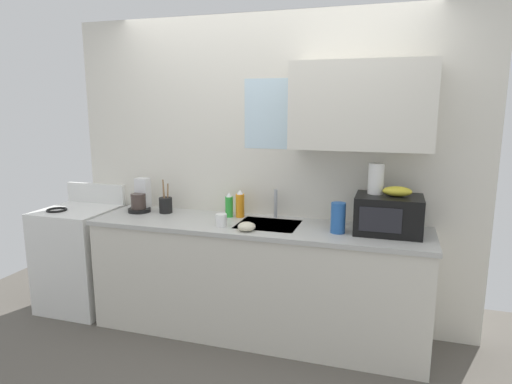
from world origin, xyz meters
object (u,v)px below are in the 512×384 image
(banana_bunch, at_px, (397,191))
(coffee_maker, at_px, (141,199))
(microwave, at_px, (388,215))
(dish_soap_bottle_orange, at_px, (240,204))
(mug_white, at_px, (221,220))
(small_bowl, at_px, (247,227))
(utensil_crock, at_px, (166,205))
(stove_range, at_px, (80,257))
(dish_soap_bottle_green, at_px, (229,206))
(paper_towel_roll, at_px, (376,179))
(cereal_canister, at_px, (338,218))

(banana_bunch, xyz_separation_m, coffee_maker, (-2.08, 0.06, -0.20))
(microwave, bearing_deg, coffee_maker, 178.31)
(coffee_maker, xyz_separation_m, dish_soap_bottle_orange, (0.88, 0.06, 0.00))
(microwave, bearing_deg, mug_white, -171.04)
(microwave, xyz_separation_m, banana_bunch, (0.05, 0.00, 0.17))
(coffee_maker, bearing_deg, small_bowl, -16.26)
(banana_bunch, xyz_separation_m, utensil_crock, (-1.85, 0.07, -0.23))
(stove_range, xyz_separation_m, mug_white, (1.42, -0.14, 0.49))
(stove_range, relative_size, dish_soap_bottle_green, 5.35)
(stove_range, height_order, paper_towel_roll, paper_towel_roll)
(utensil_crock, bearing_deg, cereal_canister, -6.62)
(stove_range, relative_size, coffee_maker, 3.86)
(dish_soap_bottle_orange, relative_size, dish_soap_bottle_green, 1.11)
(stove_range, relative_size, dish_soap_bottle_orange, 4.81)
(dish_soap_bottle_orange, bearing_deg, mug_white, -97.34)
(banana_bunch, xyz_separation_m, dish_soap_bottle_green, (-1.29, 0.10, -0.21))
(paper_towel_roll, bearing_deg, mug_white, -167.64)
(banana_bunch, bearing_deg, coffee_maker, 178.40)
(dish_soap_bottle_green, height_order, mug_white, dish_soap_bottle_green)
(banana_bunch, xyz_separation_m, small_bowl, (-1.03, -0.25, -0.27))
(paper_towel_roll, height_order, small_bowl, paper_towel_roll)
(dish_soap_bottle_green, height_order, cereal_canister, cereal_canister)
(microwave, bearing_deg, dish_soap_bottle_orange, 173.96)
(dish_soap_bottle_orange, distance_m, utensil_crock, 0.65)
(microwave, relative_size, paper_towel_roll, 2.09)
(utensil_crock, bearing_deg, banana_bunch, -2.16)
(paper_towel_roll, bearing_deg, microwave, -27.38)
(coffee_maker, relative_size, dish_soap_bottle_orange, 1.25)
(banana_bunch, xyz_separation_m, dish_soap_bottle_orange, (-1.21, 0.12, -0.20))
(coffee_maker, bearing_deg, stove_range, -169.76)
(microwave, relative_size, utensil_crock, 1.60)
(banana_bunch, height_order, cereal_canister, banana_bunch)
(cereal_canister, bearing_deg, dish_soap_bottle_orange, 164.86)
(stove_range, xyz_separation_m, utensil_crock, (0.81, 0.12, 0.51))
(dish_soap_bottle_orange, bearing_deg, utensil_crock, -175.50)
(dish_soap_bottle_green, bearing_deg, cereal_canister, -12.36)
(small_bowl, bearing_deg, dish_soap_bottle_green, 127.38)
(utensil_crock, height_order, small_bowl, utensil_crock)
(microwave, height_order, small_bowl, microwave)
(banana_bunch, bearing_deg, mug_white, -171.33)
(stove_range, distance_m, coffee_maker, 0.80)
(dish_soap_bottle_orange, bearing_deg, paper_towel_roll, -3.83)
(mug_white, bearing_deg, dish_soap_bottle_green, 98.99)
(coffee_maker, distance_m, dish_soap_bottle_green, 0.79)
(microwave, height_order, paper_towel_roll, paper_towel_roll)
(mug_white, bearing_deg, dish_soap_bottle_orange, 82.66)
(stove_range, relative_size, utensil_crock, 3.75)
(stove_range, height_order, banana_bunch, banana_bunch)
(coffee_maker, relative_size, utensil_crock, 0.97)
(stove_range, xyz_separation_m, banana_bunch, (2.66, 0.05, 0.75))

